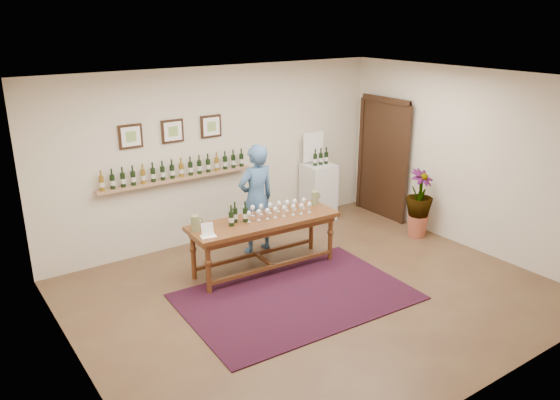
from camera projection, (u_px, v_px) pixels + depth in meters
ground at (314, 294)px, 7.29m from camera, size 6.00×6.00×0.00m
room_shell at (345, 161)px, 9.52m from camera, size 6.00×6.00×6.00m
rug at (297, 296)px, 7.20m from camera, size 3.03×2.10×0.02m
tasting_table at (264, 227)px, 7.79m from camera, size 2.24×0.82×0.78m
table_glasses at (277, 209)px, 7.89m from camera, size 1.28×0.52×0.17m
table_bottles at (237, 213)px, 7.56m from camera, size 0.29×0.19×0.30m
pitcher_left at (195, 223)px, 7.29m from camera, size 0.14×0.14×0.22m
pitcher_right at (315, 198)px, 8.31m from camera, size 0.14×0.14×0.21m
menu_card at (207, 230)px, 7.14m from camera, size 0.22×0.18×0.18m
display_pedestal at (318, 192)px, 9.81m from camera, size 0.54×0.54×1.02m
pedestal_bottles at (321, 156)px, 9.59m from camera, size 0.33×0.10×0.32m
info_sign at (313, 147)px, 9.68m from camera, size 0.42×0.04×0.57m
potted_plant at (419, 203)px, 9.01m from camera, size 0.60×0.60×0.99m
person at (256, 199)px, 8.35m from camera, size 0.64×0.43×1.72m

